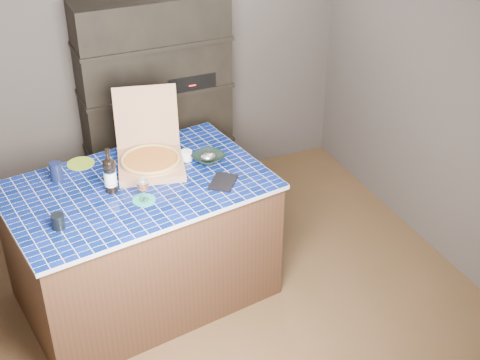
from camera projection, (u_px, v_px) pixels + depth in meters
name	position (u px, v px, depth m)	size (l,w,h in m)	color
room	(227.00, 151.00, 4.13)	(3.50, 3.50, 3.50)	brown
shelving_unit	(157.00, 104.00, 5.50)	(1.20, 0.41, 1.80)	black
kitchen_island	(142.00, 242.00, 4.63)	(1.84, 1.32, 0.93)	#46281B
pizza_box	(150.00, 158.00, 4.56)	(0.55, 0.62, 0.48)	#AC7658
mead_bottle	(110.00, 175.00, 4.26)	(0.08, 0.08, 0.31)	black
teal_trivet	(144.00, 200.00, 4.23)	(0.15, 0.15, 0.01)	#1B8D77
wine_glass	(143.00, 184.00, 4.16)	(0.08, 0.08, 0.17)	white
tumbler	(58.00, 221.00, 3.96)	(0.08, 0.08, 0.09)	black
dvd_case	(223.00, 182.00, 4.40)	(0.15, 0.21, 0.02)	black
bowl	(208.00, 158.00, 4.63)	(0.21, 0.21, 0.05)	black
foil_contents	(208.00, 156.00, 4.63)	(0.11, 0.09, 0.05)	silver
white_jar	(187.00, 155.00, 4.65)	(0.08, 0.08, 0.07)	white
navy_cup	(56.00, 172.00, 4.41)	(0.08, 0.08, 0.13)	#0E1534
green_trivet	(81.00, 163.00, 4.62)	(0.19, 0.19, 0.01)	#8BB025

